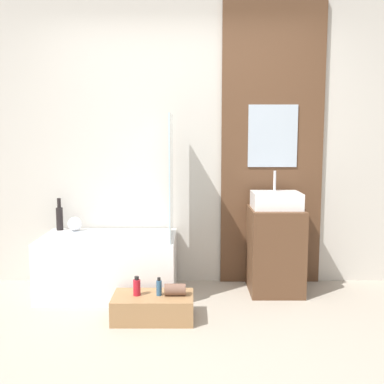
% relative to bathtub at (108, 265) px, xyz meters
% --- Properties ---
extents(ground_plane, '(12.00, 12.00, 0.00)m').
position_rel_bathtub_xyz_m(ground_plane, '(0.65, -1.19, -0.26)').
color(ground_plane, '#A39989').
extents(wall_tiled_back, '(4.20, 0.06, 2.60)m').
position_rel_bathtub_xyz_m(wall_tiled_back, '(0.65, 0.39, 1.04)').
color(wall_tiled_back, beige).
rests_on(wall_tiled_back, ground_plane).
extents(wall_wood_accent, '(0.94, 0.04, 2.60)m').
position_rel_bathtub_xyz_m(wall_wood_accent, '(1.47, 0.33, 1.04)').
color(wall_wood_accent, brown).
rests_on(wall_wood_accent, ground_plane).
extents(bathtub, '(1.16, 0.67, 0.52)m').
position_rel_bathtub_xyz_m(bathtub, '(0.00, 0.00, 0.00)').
color(bathtub, white).
rests_on(bathtub, ground_plane).
extents(glass_shower_screen, '(0.01, 0.55, 1.05)m').
position_rel_bathtub_xyz_m(glass_shower_screen, '(0.55, -0.04, 0.79)').
color(glass_shower_screen, silver).
rests_on(glass_shower_screen, bathtub).
extents(wooden_step_bench, '(0.61, 0.34, 0.19)m').
position_rel_bathtub_xyz_m(wooden_step_bench, '(0.43, -0.56, -0.17)').
color(wooden_step_bench, '#997047').
rests_on(wooden_step_bench, ground_plane).
extents(vanity_cabinet, '(0.46, 0.49, 0.75)m').
position_rel_bathtub_xyz_m(vanity_cabinet, '(1.47, 0.07, 0.11)').
color(vanity_cabinet, brown).
rests_on(vanity_cabinet, ground_plane).
extents(sink, '(0.42, 0.34, 0.33)m').
position_rel_bathtub_xyz_m(sink, '(1.47, 0.07, 0.57)').
color(sink, white).
rests_on(sink, vanity_cabinet).
extents(vase_tall_dark, '(0.06, 0.06, 0.30)m').
position_rel_bathtub_xyz_m(vase_tall_dark, '(-0.50, 0.25, 0.38)').
color(vase_tall_dark, black).
rests_on(vase_tall_dark, bathtub).
extents(vase_round_light, '(0.13, 0.13, 0.13)m').
position_rel_bathtub_xyz_m(vase_round_light, '(-0.35, 0.22, 0.32)').
color(vase_round_light, white).
rests_on(vase_round_light, bathtub).
extents(bottle_soap_primary, '(0.06, 0.06, 0.15)m').
position_rel_bathtub_xyz_m(bottle_soap_primary, '(0.31, -0.56, -0.01)').
color(bottle_soap_primary, '#B21928').
rests_on(bottle_soap_primary, wooden_step_bench).
extents(bottle_soap_secondary, '(0.04, 0.04, 0.14)m').
position_rel_bathtub_xyz_m(bottle_soap_secondary, '(0.48, -0.56, -0.01)').
color(bottle_soap_secondary, '#2D567A').
rests_on(bottle_soap_secondary, wooden_step_bench).
extents(towel_roll, '(0.16, 0.09, 0.09)m').
position_rel_bathtub_xyz_m(towel_roll, '(0.60, -0.56, -0.03)').
color(towel_roll, brown).
rests_on(towel_roll, wooden_step_bench).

